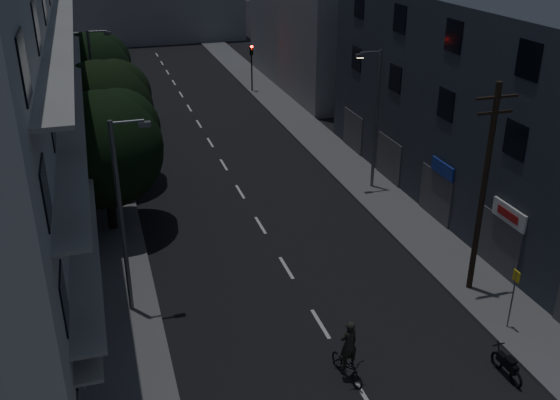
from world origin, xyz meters
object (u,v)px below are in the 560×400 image
motorcycle (507,366)px  cyclist (348,359)px  utility_pole (484,187)px  bus_stop_sign (514,289)px

motorcycle → cyclist: cyclist is taller
utility_pole → cyclist: size_ratio=3.81×
bus_stop_sign → cyclist: size_ratio=1.07×
cyclist → utility_pole: bearing=15.3°
bus_stop_sign → motorcycle: bearing=-126.3°
utility_pole → motorcycle: 7.07m
utility_pole → cyclist: (-7.20, -3.64, -4.07)m
utility_pole → cyclist: utility_pole is taller
utility_pole → motorcycle: size_ratio=5.30×
bus_stop_sign → cyclist: bearing=-174.2°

